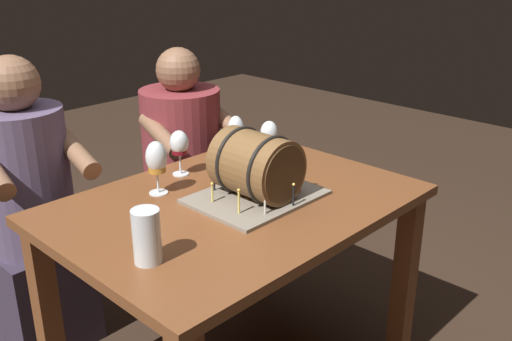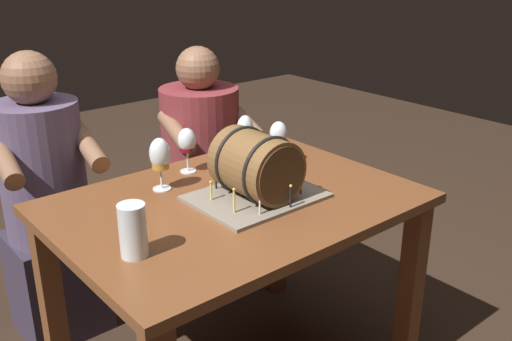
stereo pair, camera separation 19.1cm
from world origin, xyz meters
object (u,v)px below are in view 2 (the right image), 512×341
(wine_glass_red, at_px, (187,142))
(wine_glass_amber, at_px, (160,156))
(barrel_cake, at_px, (256,168))
(wine_glass_white, at_px, (245,133))
(beer_pint, at_px, (133,232))
(dining_table, at_px, (235,232))
(person_seated_left, at_px, (48,212))
(wine_glass_empty, at_px, (279,135))
(person_seated_right, at_px, (202,171))

(wine_glass_red, height_order, wine_glass_amber, wine_glass_amber)
(barrel_cake, height_order, wine_glass_amber, barrel_cake)
(wine_glass_white, height_order, beer_pint, wine_glass_white)
(wine_glass_red, relative_size, beer_pint, 1.12)
(wine_glass_white, height_order, wine_glass_red, wine_glass_white)
(dining_table, height_order, person_seated_left, person_seated_left)
(wine_glass_white, bearing_deg, person_seated_left, 140.57)
(wine_glass_empty, xyz_separation_m, wine_glass_amber, (-0.48, 0.07, 0.00))
(dining_table, relative_size, person_seated_left, 0.99)
(dining_table, xyz_separation_m, person_seated_right, (0.37, 0.74, -0.09))
(barrel_cake, bearing_deg, person_seated_right, 68.03)
(wine_glass_white, xyz_separation_m, person_seated_right, (0.14, 0.50, -0.34))
(dining_table, distance_m, beer_pint, 0.50)
(person_seated_right, bearing_deg, wine_glass_empty, -93.57)
(beer_pint, bearing_deg, person_seated_left, 85.42)
(barrel_cake, relative_size, wine_glass_red, 2.45)
(barrel_cake, height_order, wine_glass_red, barrel_cake)
(wine_glass_amber, height_order, person_seated_left, person_seated_left)
(wine_glass_red, height_order, person_seated_right, person_seated_right)
(barrel_cake, bearing_deg, beer_pint, -170.71)
(wine_glass_empty, xyz_separation_m, person_seated_right, (0.04, 0.58, -0.33))
(wine_glass_white, bearing_deg, person_seated_right, 74.77)
(dining_table, distance_m, wine_glass_white, 0.42)
(beer_pint, bearing_deg, dining_table, 15.57)
(dining_table, relative_size, barrel_cake, 2.83)
(beer_pint, bearing_deg, barrel_cake, 9.29)
(barrel_cake, xyz_separation_m, wine_glass_red, (-0.04, 0.35, 0.01))
(wine_glass_white, relative_size, wine_glass_red, 1.15)
(wine_glass_amber, xyz_separation_m, person_seated_left, (-0.23, 0.51, -0.32))
(beer_pint, relative_size, person_seated_right, 0.14)
(beer_pint, height_order, person_seated_left, person_seated_left)
(wine_glass_white, height_order, wine_glass_amber, wine_glass_white)
(wine_glass_red, relative_size, person_seated_left, 0.14)
(dining_table, height_order, wine_glass_empty, wine_glass_empty)
(dining_table, height_order, beer_pint, beer_pint)
(wine_glass_white, bearing_deg, beer_pint, -152.18)
(beer_pint, bearing_deg, wine_glass_empty, 19.71)
(dining_table, xyz_separation_m, wine_glass_red, (0.02, 0.31, 0.24))
(dining_table, bearing_deg, wine_glass_empty, 24.84)
(wine_glass_red, bearing_deg, wine_glass_amber, -153.48)
(wine_glass_amber, bearing_deg, person_seated_right, 44.59)
(person_seated_right, bearing_deg, wine_glass_amber, -135.41)
(wine_glass_amber, relative_size, person_seated_left, 0.16)
(dining_table, xyz_separation_m, person_seated_left, (-0.37, 0.74, -0.08))
(wine_glass_red, relative_size, person_seated_right, 0.15)
(wine_glass_amber, relative_size, person_seated_right, 0.17)
(barrel_cake, height_order, beer_pint, barrel_cake)
(wine_glass_white, xyz_separation_m, wine_glass_red, (-0.22, 0.08, -0.01))
(wine_glass_red, height_order, person_seated_left, person_seated_left)
(beer_pint, height_order, person_seated_right, person_seated_right)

